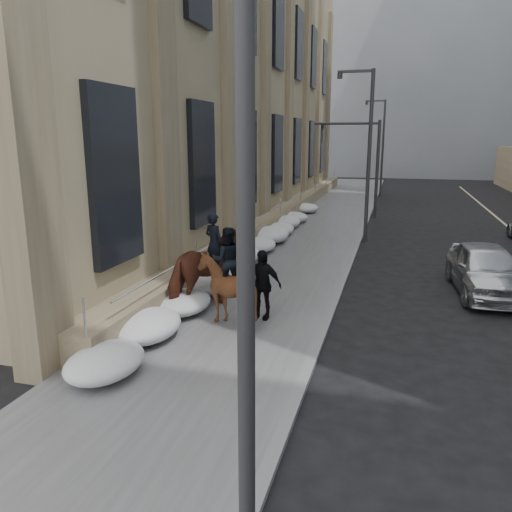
{
  "coord_description": "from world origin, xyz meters",
  "views": [
    {
      "loc": [
        4.23,
        -10.38,
        4.99
      ],
      "look_at": [
        0.52,
        2.84,
        1.7
      ],
      "focal_mm": 35.0,
      "sensor_mm": 36.0,
      "label": 1
    }
  ],
  "objects": [
    {
      "name": "mounted_horse_left",
      "position": [
        -0.78,
        2.57,
        1.29
      ],
      "size": [
        2.15,
        2.92,
        2.78
      ],
      "rotation": [
        0.0,
        0.0,
        2.75
      ],
      "color": "#4B2416",
      "rests_on": "sidewalk"
    },
    {
      "name": "streetlight_mid",
      "position": [
        2.74,
        14.0,
        4.58
      ],
      "size": [
        1.71,
        0.24,
        8.0
      ],
      "color": "#2D2D30",
      "rests_on": "ground"
    },
    {
      "name": "ground",
      "position": [
        0.0,
        0.0,
        0.0
      ],
      "size": [
        140.0,
        140.0,
        0.0
      ],
      "primitive_type": "plane",
      "color": "black",
      "rests_on": "ground"
    },
    {
      "name": "snow_bank",
      "position": [
        -1.42,
        8.11,
        0.47
      ],
      "size": [
        1.7,
        18.1,
        0.76
      ],
      "color": "silver",
      "rests_on": "sidewalk"
    },
    {
      "name": "bg_building_mid",
      "position": [
        4.0,
        60.0,
        14.0
      ],
      "size": [
        30.0,
        12.0,
        28.0
      ],
      "primitive_type": "cube",
      "color": "slate",
      "rests_on": "ground"
    },
    {
      "name": "mounted_horse_right",
      "position": [
        0.07,
        1.52,
        1.19
      ],
      "size": [
        2.02,
        2.13,
        2.6
      ],
      "rotation": [
        0.0,
        0.0,
        3.51
      ],
      "color": "#432513",
      "rests_on": "sidewalk"
    },
    {
      "name": "sidewalk",
      "position": [
        0.0,
        10.0,
        0.06
      ],
      "size": [
        5.0,
        80.0,
        0.12
      ],
      "primitive_type": "cube",
      "color": "#555557",
      "rests_on": "ground"
    },
    {
      "name": "curb",
      "position": [
        2.62,
        10.0,
        0.06
      ],
      "size": [
        0.24,
        80.0,
        0.12
      ],
      "primitive_type": "cube",
      "color": "slate",
      "rests_on": "ground"
    },
    {
      "name": "pedestrian",
      "position": [
        0.86,
        2.19,
        1.08
      ],
      "size": [
        1.17,
        0.58,
        1.92
      ],
      "primitive_type": "imported",
      "rotation": [
        0.0,
        0.0,
        -0.1
      ],
      "color": "black",
      "rests_on": "sidewalk"
    },
    {
      "name": "streetlight_far",
      "position": [
        2.74,
        34.0,
        4.58
      ],
      "size": [
        1.71,
        0.24,
        8.0
      ],
      "color": "#2D2D30",
      "rests_on": "ground"
    },
    {
      "name": "streetlight_near",
      "position": [
        2.74,
        -6.0,
        4.58
      ],
      "size": [
        1.71,
        0.24,
        8.0
      ],
      "color": "#2D2D30",
      "rests_on": "ground"
    },
    {
      "name": "traffic_signal",
      "position": [
        2.07,
        22.0,
        4.0
      ],
      "size": [
        4.1,
        0.22,
        6.0
      ],
      "color": "#2D2D30",
      "rests_on": "ground"
    },
    {
      "name": "limestone_building",
      "position": [
        -5.26,
        19.96,
        8.9
      ],
      "size": [
        6.1,
        44.0,
        18.0
      ],
      "color": "#91815F",
      "rests_on": "ground"
    },
    {
      "name": "car_silver",
      "position": [
        7.18,
        6.64,
        0.82
      ],
      "size": [
        2.28,
        4.95,
        1.65
      ],
      "primitive_type": "imported",
      "rotation": [
        0.0,
        0.0,
        0.07
      ],
      "color": "#B3B5BB",
      "rests_on": "ground"
    },
    {
      "name": "bg_building_far",
      "position": [
        -6.0,
        72.0,
        10.0
      ],
      "size": [
        24.0,
        12.0,
        20.0
      ],
      "primitive_type": "cube",
      "color": "gray",
      "rests_on": "ground"
    }
  ]
}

